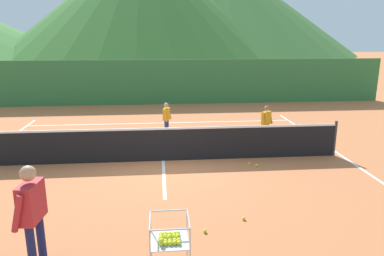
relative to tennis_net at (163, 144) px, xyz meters
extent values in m
plane|color=#C67042|center=(0.00, 0.00, -0.50)|extent=(120.00, 120.00, 0.00)
cube|color=white|center=(0.00, 4.52, -0.50)|extent=(10.56, 0.08, 0.01)
cube|color=white|center=(5.28, 0.00, -0.50)|extent=(0.08, 10.96, 0.01)
cube|color=white|center=(0.00, 0.00, -0.50)|extent=(0.08, 5.06, 0.01)
cylinder|color=#333338|center=(5.04, 0.00, 0.03)|extent=(0.08, 0.08, 1.05)
cube|color=black|center=(0.00, 0.00, -0.04)|extent=(10.01, 0.02, 0.92)
cube|color=white|center=(0.00, 0.00, 0.45)|extent=(10.01, 0.03, 0.06)
cylinder|color=#191E4C|center=(-1.99, -4.90, -0.08)|extent=(0.12, 0.12, 0.83)
cylinder|color=#191E4C|center=(-1.95, -4.58, -0.08)|extent=(0.12, 0.12, 0.83)
cube|color=#B2262D|center=(-1.97, -4.74, 0.63)|extent=(0.29, 0.52, 0.59)
sphere|color=tan|center=(-1.97, -4.74, 1.07)|extent=(0.23, 0.23, 0.23)
cylinder|color=#B2262D|center=(-2.07, -5.02, 0.59)|extent=(0.24, 0.11, 0.57)
cylinder|color=#B2262D|center=(-1.98, -4.45, 0.59)|extent=(0.18, 0.11, 0.58)
torus|color=#262628|center=(-2.24, -4.42, 0.54)|extent=(0.06, 0.29, 0.29)
cylinder|color=black|center=(-1.99, -4.45, 0.54)|extent=(0.22, 0.05, 0.03)
cylinder|color=navy|center=(0.20, 2.67, -0.20)|extent=(0.09, 0.09, 0.59)
cylinder|color=navy|center=(0.13, 2.46, -0.20)|extent=(0.09, 0.09, 0.59)
cube|color=orange|center=(0.16, 2.56, 0.30)|extent=(0.26, 0.39, 0.42)
sphere|color=tan|center=(0.16, 2.56, 0.62)|extent=(0.16, 0.16, 0.16)
cylinder|color=orange|center=(0.27, 2.74, 0.27)|extent=(0.17, 0.11, 0.41)
cylinder|color=orange|center=(0.13, 2.36, 0.27)|extent=(0.14, 0.10, 0.41)
cylinder|color=black|center=(3.52, 1.66, -0.20)|extent=(0.09, 0.09, 0.61)
cylinder|color=black|center=(3.35, 1.50, -0.20)|extent=(0.09, 0.09, 0.61)
cube|color=orange|center=(3.43, 1.58, 0.32)|extent=(0.38, 0.37, 0.43)
sphere|color=#996B4C|center=(3.43, 1.58, 0.64)|extent=(0.17, 0.17, 0.17)
cylinder|color=orange|center=(3.62, 1.68, 0.29)|extent=(0.16, 0.16, 0.42)
cylinder|color=orange|center=(3.30, 1.42, 0.29)|extent=(0.13, 0.14, 0.42)
cylinder|color=#B7B7BC|center=(-0.25, -4.74, -0.05)|extent=(0.02, 0.02, 0.89)
cylinder|color=#B7B7BC|center=(0.31, -4.74, -0.05)|extent=(0.02, 0.02, 0.89)
cube|color=#B7B7BC|center=(0.03, -5.02, 0.05)|extent=(0.56, 0.56, 0.01)
cube|color=#B7B7BC|center=(0.03, -4.74, 0.39)|extent=(0.56, 0.02, 0.02)
cube|color=#B7B7BC|center=(0.03, -5.30, 0.39)|extent=(0.56, 0.02, 0.02)
cube|color=#B7B7BC|center=(-0.25, -5.02, 0.39)|extent=(0.02, 0.56, 0.02)
cube|color=#B7B7BC|center=(0.31, -5.02, 0.39)|extent=(0.02, 0.56, 0.02)
sphere|color=yellow|center=(-0.09, -5.15, 0.08)|extent=(0.07, 0.07, 0.07)
sphere|color=yellow|center=(-0.10, -5.08, 0.08)|extent=(0.07, 0.07, 0.07)
sphere|color=yellow|center=(-0.10, -5.02, 0.09)|extent=(0.07, 0.07, 0.07)
sphere|color=yellow|center=(-0.10, -4.95, 0.08)|extent=(0.07, 0.07, 0.07)
sphere|color=yellow|center=(-0.09, -4.88, 0.08)|extent=(0.07, 0.07, 0.07)
sphere|color=yellow|center=(-0.03, -5.15, 0.08)|extent=(0.07, 0.07, 0.07)
sphere|color=yellow|center=(-0.03, -5.08, 0.08)|extent=(0.07, 0.07, 0.07)
sphere|color=yellow|center=(-0.03, -5.02, 0.08)|extent=(0.07, 0.07, 0.07)
sphere|color=yellow|center=(-0.03, -4.95, 0.08)|extent=(0.07, 0.07, 0.07)
sphere|color=yellow|center=(-0.03, -4.89, 0.09)|extent=(0.07, 0.07, 0.07)
sphere|color=yellow|center=(0.04, -5.15, 0.09)|extent=(0.07, 0.07, 0.07)
sphere|color=yellow|center=(0.03, -5.09, 0.08)|extent=(0.07, 0.07, 0.07)
sphere|color=yellow|center=(0.03, -5.01, 0.08)|extent=(0.07, 0.07, 0.07)
sphere|color=yellow|center=(0.03, -4.96, 0.08)|extent=(0.07, 0.07, 0.07)
sphere|color=yellow|center=(0.03, -4.89, 0.08)|extent=(0.07, 0.07, 0.07)
sphere|color=yellow|center=(0.10, -5.15, 0.09)|extent=(0.07, 0.07, 0.07)
sphere|color=yellow|center=(0.10, -5.08, 0.09)|extent=(0.07, 0.07, 0.07)
sphere|color=yellow|center=(0.09, -5.02, 0.08)|extent=(0.07, 0.07, 0.07)
sphere|color=yellow|center=(0.10, -4.95, 0.08)|extent=(0.07, 0.07, 0.07)
sphere|color=yellow|center=(0.10, -4.89, 0.08)|extent=(0.07, 0.07, 0.07)
sphere|color=yellow|center=(0.16, -5.15, 0.09)|extent=(0.07, 0.07, 0.07)
sphere|color=yellow|center=(0.16, -5.08, 0.08)|extent=(0.07, 0.07, 0.07)
sphere|color=yellow|center=(0.16, -5.01, 0.09)|extent=(0.07, 0.07, 0.07)
sphere|color=yellow|center=(0.15, -4.96, 0.08)|extent=(0.07, 0.07, 0.07)
sphere|color=yellow|center=(0.16, -4.88, 0.08)|extent=(0.07, 0.07, 0.07)
sphere|color=yellow|center=(-0.09, -5.15, 0.14)|extent=(0.07, 0.07, 0.07)
sphere|color=yellow|center=(-0.10, -5.09, 0.14)|extent=(0.07, 0.07, 0.07)
sphere|color=yellow|center=(1.51, -3.54, -0.47)|extent=(0.07, 0.07, 0.07)
sphere|color=yellow|center=(2.54, -0.70, -0.47)|extent=(0.07, 0.07, 0.07)
sphere|color=yellow|center=(2.36, -0.54, -0.47)|extent=(0.07, 0.07, 0.07)
sphere|color=yellow|center=(0.70, -3.93, -0.47)|extent=(0.07, 0.07, 0.07)
cube|color=#33753D|center=(0.00, 8.62, 0.63)|extent=(23.23, 0.08, 2.26)
cone|color=#427A38|center=(10.13, 57.59, 8.23)|extent=(48.77, 48.77, 17.46)
cone|color=#38702D|center=(-2.35, 48.89, 7.99)|extent=(42.65, 42.65, 16.99)
camera|label=1|loc=(-0.08, -9.78, 3.01)|focal=33.87mm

